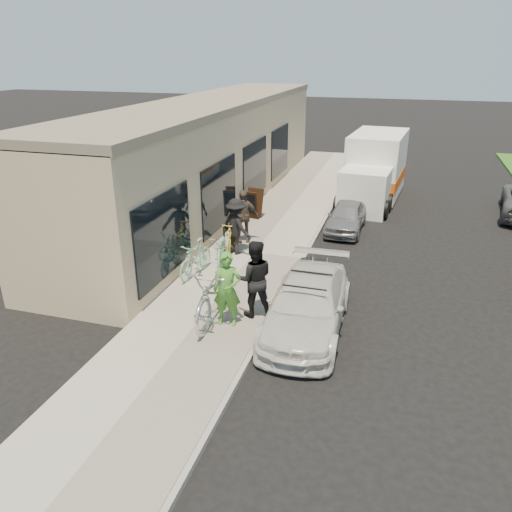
# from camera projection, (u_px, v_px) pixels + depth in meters

# --- Properties ---
(ground) EXTENTS (120.00, 120.00, 0.00)m
(ground) POSITION_uv_depth(u_px,v_px,m) (296.00, 310.00, 12.40)
(ground) COLOR black
(ground) RESTS_ON ground
(sidewalk) EXTENTS (3.00, 34.00, 0.15)m
(sidewalk) POSITION_uv_depth(u_px,v_px,m) (254.00, 255.00, 15.56)
(sidewalk) COLOR #A39D92
(sidewalk) RESTS_ON ground
(curb) EXTENTS (0.12, 34.00, 0.13)m
(curb) POSITION_uv_depth(u_px,v_px,m) (303.00, 261.00, 15.15)
(curb) COLOR gray
(curb) RESTS_ON ground
(storefront) EXTENTS (3.60, 20.00, 4.22)m
(storefront) POSITION_uv_depth(u_px,v_px,m) (213.00, 154.00, 20.05)
(storefront) COLOR #C3AE88
(storefront) RESTS_ON ground
(bike_rack) EXTENTS (0.23, 0.53, 0.80)m
(bike_rack) POSITION_uv_depth(u_px,v_px,m) (229.00, 234.00, 15.67)
(bike_rack) COLOR black
(bike_rack) RESTS_ON sidewalk
(sandwich_board) EXTENTS (0.75, 0.76, 1.06)m
(sandwich_board) POSITION_uv_depth(u_px,v_px,m) (252.00, 204.00, 18.51)
(sandwich_board) COLOR black
(sandwich_board) RESTS_ON sidewalk
(sedan_white) EXTENTS (1.83, 4.27, 1.27)m
(sedan_white) POSITION_uv_depth(u_px,v_px,m) (308.00, 304.00, 11.39)
(sedan_white) COLOR silver
(sedan_white) RESTS_ON ground
(sedan_silver) EXTENTS (1.29, 3.06, 1.03)m
(sedan_silver) POSITION_uv_depth(u_px,v_px,m) (346.00, 217.00, 17.68)
(sedan_silver) COLOR gray
(sedan_silver) RESTS_ON ground
(moving_truck) EXTENTS (2.54, 5.73, 2.74)m
(moving_truck) POSITION_uv_depth(u_px,v_px,m) (374.00, 171.00, 21.21)
(moving_truck) COLOR white
(moving_truck) RESTS_ON ground
(tandem_bike) EXTENTS (0.98, 2.61, 1.36)m
(tandem_bike) POSITION_uv_depth(u_px,v_px,m) (217.00, 291.00, 11.55)
(tandem_bike) COLOR silver
(tandem_bike) RESTS_ON sidewalk
(woman_rider) EXTENTS (0.69, 0.50, 1.75)m
(woman_rider) POSITION_uv_depth(u_px,v_px,m) (227.00, 289.00, 11.17)
(woman_rider) COLOR #478F2F
(woman_rider) RESTS_ON sidewalk
(man_standing) EXTENTS (1.11, 0.99, 1.87)m
(man_standing) POSITION_uv_depth(u_px,v_px,m) (254.00, 279.00, 11.54)
(man_standing) COLOR black
(man_standing) RESTS_ON sidewalk
(cruiser_bike_a) EXTENTS (0.68, 1.71, 1.00)m
(cruiser_bike_a) POSITION_uv_depth(u_px,v_px,m) (196.00, 258.00, 13.81)
(cruiser_bike_a) COLOR #85C7AE
(cruiser_bike_a) RESTS_ON sidewalk
(cruiser_bike_b) EXTENTS (0.96, 1.74, 0.87)m
(cruiser_bike_b) POSITION_uv_depth(u_px,v_px,m) (222.00, 247.00, 14.74)
(cruiser_bike_b) COLOR #85C7AE
(cruiser_bike_b) RESTS_ON sidewalk
(cruiser_bike_c) EXTENTS (0.74, 1.72, 1.00)m
(cruiser_bike_c) POSITION_uv_depth(u_px,v_px,m) (232.00, 235.00, 15.53)
(cruiser_bike_c) COLOR gold
(cruiser_bike_c) RESTS_ON sidewalk
(bystander_a) EXTENTS (1.29, 1.12, 1.73)m
(bystander_a) POSITION_uv_depth(u_px,v_px,m) (236.00, 226.00, 15.17)
(bystander_a) COLOR black
(bystander_a) RESTS_ON sidewalk
(bystander_b) EXTENTS (1.09, 0.81, 1.72)m
(bystander_b) POSITION_uv_depth(u_px,v_px,m) (243.00, 216.00, 16.11)
(bystander_b) COLOR brown
(bystander_b) RESTS_ON sidewalk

